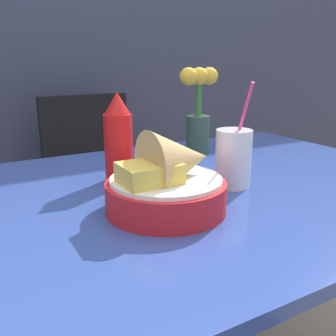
# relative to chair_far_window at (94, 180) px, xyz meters

# --- Properties ---
(wall_window) EXTENTS (7.00, 0.06, 2.60)m
(wall_window) POSITION_rel_chair_far_window_xyz_m (-0.09, 0.33, 0.77)
(wall_window) COLOR #2D334C
(wall_window) RESTS_ON ground_plane
(dining_table) EXTENTS (1.30, 0.84, 0.78)m
(dining_table) POSITION_rel_chair_far_window_xyz_m (-0.09, -0.88, 0.15)
(dining_table) COLOR #334C9E
(dining_table) RESTS_ON ground_plane
(chair_far_window) EXTENTS (0.40, 0.40, 0.91)m
(chair_far_window) POSITION_rel_chair_far_window_xyz_m (0.00, 0.00, 0.00)
(chair_far_window) COLOR black
(chair_far_window) RESTS_ON ground_plane
(food_basket) EXTENTS (0.23, 0.23, 0.16)m
(food_basket) POSITION_rel_chair_far_window_xyz_m (-0.17, -0.98, 0.30)
(food_basket) COLOR red
(food_basket) RESTS_ON dining_table
(ketchup_bottle) EXTENTS (0.07, 0.07, 0.21)m
(ketchup_bottle) POSITION_rel_chair_far_window_xyz_m (-0.19, -0.77, 0.35)
(ketchup_bottle) COLOR red
(ketchup_bottle) RESTS_ON dining_table
(drink_cup) EXTENTS (0.08, 0.08, 0.23)m
(drink_cup) POSITION_rel_chair_far_window_xyz_m (0.02, -0.93, 0.31)
(drink_cup) COLOR silver
(drink_cup) RESTS_ON dining_table
(flower_vase) EXTENTS (0.12, 0.07, 0.26)m
(flower_vase) POSITION_rel_chair_far_window_xyz_m (0.13, -0.64, 0.38)
(flower_vase) COLOR #2D4738
(flower_vase) RESTS_ON dining_table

